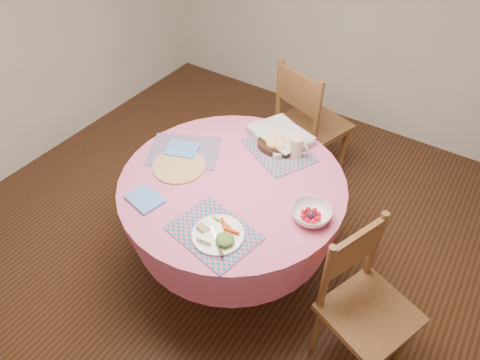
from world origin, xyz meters
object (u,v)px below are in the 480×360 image
(chair_back, at_px, (308,122))
(latte_mug, at_px, (297,147))
(wicker_trivet, at_px, (179,166))
(bread_bowl, at_px, (276,143))
(dinner_plate, at_px, (218,235))
(dining_table, at_px, (233,205))
(fruit_bowl, at_px, (311,214))
(chair_right, at_px, (363,302))

(chair_back, height_order, latte_mug, chair_back)
(wicker_trivet, distance_m, bread_bowl, 0.58)
(dinner_plate, height_order, bread_bowl, bread_bowl)
(chair_back, relative_size, bread_bowl, 4.25)
(dining_table, height_order, fruit_bowl, fruit_bowl)
(chair_right, xyz_separation_m, chair_back, (-0.89, 1.15, 0.05))
(bread_bowl, bearing_deg, chair_back, 97.97)
(chair_back, bearing_deg, wicker_trivet, 94.02)
(bread_bowl, height_order, fruit_bowl, bread_bowl)
(latte_mug, bearing_deg, dinner_plate, -91.18)
(wicker_trivet, height_order, fruit_bowl, fruit_bowl)
(chair_back, relative_size, fruit_bowl, 3.89)
(chair_right, relative_size, chair_back, 0.90)
(chair_right, xyz_separation_m, latte_mug, (-0.67, 0.49, 0.36))
(dining_table, height_order, bread_bowl, bread_bowl)
(dining_table, xyz_separation_m, bread_bowl, (0.06, 0.37, 0.23))
(wicker_trivet, xyz_separation_m, latte_mug, (0.50, 0.45, 0.06))
(chair_right, height_order, dinner_plate, chair_right)
(chair_back, distance_m, fruit_bowl, 1.20)
(chair_right, height_order, latte_mug, chair_right)
(chair_right, distance_m, fruit_bowl, 0.50)
(bread_bowl, distance_m, fruit_bowl, 0.57)
(bread_bowl, bearing_deg, dinner_plate, -81.05)
(dining_table, distance_m, chair_right, 0.86)
(dinner_plate, height_order, latte_mug, latte_mug)
(fruit_bowl, bearing_deg, dining_table, 178.50)
(chair_right, xyz_separation_m, dinner_plate, (-0.68, -0.25, 0.31))
(dinner_plate, xyz_separation_m, bread_bowl, (-0.12, 0.73, 0.02))
(chair_right, bearing_deg, chair_back, 58.58)
(chair_back, distance_m, wicker_trivet, 1.17)
(chair_back, xyz_separation_m, latte_mug, (0.22, -0.66, 0.31))
(chair_back, height_order, bread_bowl, chair_back)
(latte_mug, bearing_deg, wicker_trivet, -138.03)
(chair_right, relative_size, fruit_bowl, 3.52)
(dining_table, height_order, dinner_plate, dinner_plate)
(dining_table, xyz_separation_m, fruit_bowl, (0.48, -0.01, 0.22))
(chair_right, distance_m, dinner_plate, 0.79)
(wicker_trivet, bearing_deg, chair_back, 76.15)
(chair_back, bearing_deg, dining_table, 109.98)
(dining_table, xyz_separation_m, wicker_trivet, (-0.31, -0.07, 0.20))
(dinner_plate, bearing_deg, latte_mug, 88.82)
(dining_table, bearing_deg, chair_back, 92.11)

